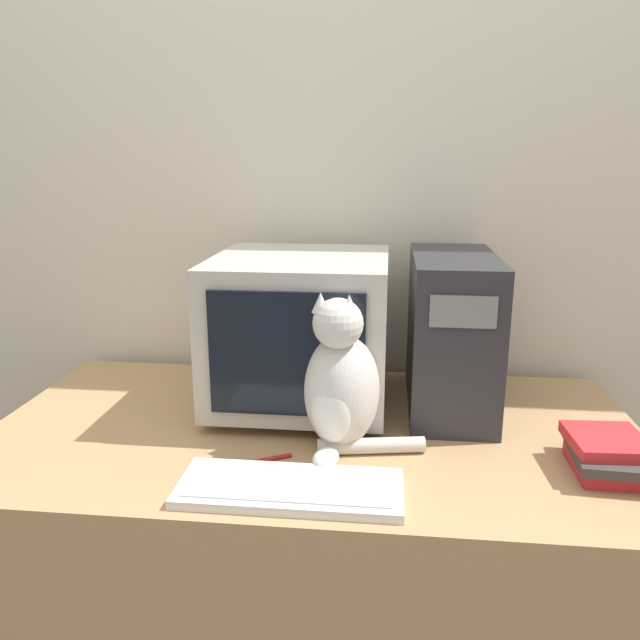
# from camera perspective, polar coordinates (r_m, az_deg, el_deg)

# --- Properties ---
(wall_back) EXTENTS (7.00, 0.05, 2.50)m
(wall_back) POSITION_cam_1_polar(r_m,az_deg,el_deg) (1.82, 1.27, 12.35)
(wall_back) COLOR beige
(wall_back) RESTS_ON ground_plane
(desk) EXTENTS (1.51, 0.82, 0.71)m
(desk) POSITION_cam_1_polar(r_m,az_deg,el_deg) (1.66, -0.47, -21.02)
(desk) COLOR tan
(desk) RESTS_ON ground_plane
(crt_monitor) EXTENTS (0.42, 0.46, 0.38)m
(crt_monitor) POSITION_cam_1_polar(r_m,az_deg,el_deg) (1.55, -1.77, -0.85)
(crt_monitor) COLOR #BCB7AD
(crt_monitor) RESTS_ON desk
(computer_tower) EXTENTS (0.20, 0.43, 0.38)m
(computer_tower) POSITION_cam_1_polar(r_m,az_deg,el_deg) (1.58, 11.90, -1.10)
(computer_tower) COLOR #28282D
(computer_tower) RESTS_ON desk
(keyboard) EXTENTS (0.42, 0.17, 0.02)m
(keyboard) POSITION_cam_1_polar(r_m,az_deg,el_deg) (1.22, -2.75, -15.08)
(keyboard) COLOR silver
(keyboard) RESTS_ON desk
(cat) EXTENTS (0.28, 0.26, 0.35)m
(cat) POSITION_cam_1_polar(r_m,az_deg,el_deg) (1.33, 1.97, -5.98)
(cat) COLOR silver
(cat) RESTS_ON desk
(book_stack) EXTENTS (0.16, 0.21, 0.08)m
(book_stack) POSITION_cam_1_polar(r_m,az_deg,el_deg) (1.40, 24.95, -11.08)
(book_stack) COLOR red
(book_stack) RESTS_ON desk
(pen) EXTENTS (0.13, 0.07, 0.01)m
(pen) POSITION_cam_1_polar(r_m,az_deg,el_deg) (1.33, -5.53, -12.68)
(pen) COLOR maroon
(pen) RESTS_ON desk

